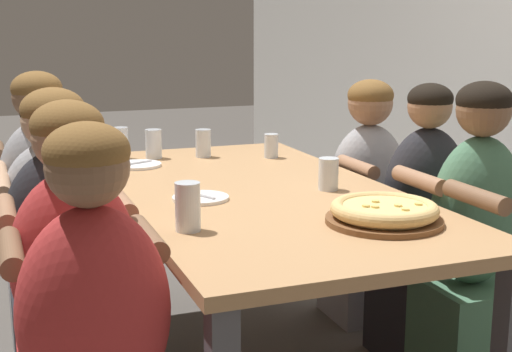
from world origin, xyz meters
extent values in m
cube|color=tan|center=(0.00, 0.00, 0.74)|extent=(1.91, 0.97, 0.04)
cube|color=#4C4C51|center=(-0.90, -0.42, 0.36)|extent=(0.07, 0.07, 0.72)
cube|color=#4C4C51|center=(-0.90, 0.42, 0.36)|extent=(0.07, 0.07, 0.72)
cylinder|color=brown|center=(0.57, 0.20, 0.77)|extent=(0.36, 0.36, 0.02)
torus|color=#DBB26B|center=(0.57, 0.20, 0.81)|extent=(0.33, 0.33, 0.04)
cylinder|color=#E5C675|center=(0.57, 0.20, 0.80)|extent=(0.27, 0.27, 0.04)
cylinder|color=#E5C166|center=(0.60, 0.30, 0.82)|extent=(0.02, 0.02, 0.01)
cylinder|color=#E5C166|center=(0.64, 0.23, 0.82)|extent=(0.02, 0.02, 0.01)
cylinder|color=#E5C166|center=(0.56, 0.14, 0.82)|extent=(0.02, 0.02, 0.01)
cylinder|color=#E5C166|center=(0.52, 0.20, 0.82)|extent=(0.02, 0.02, 0.01)
cylinder|color=#E5C166|center=(0.59, 0.24, 0.82)|extent=(0.02, 0.02, 0.01)
cylinder|color=#E5C166|center=(0.58, 0.16, 0.82)|extent=(0.02, 0.02, 0.01)
cylinder|color=white|center=(-0.59, -0.32, 0.77)|extent=(0.20, 0.20, 0.01)
cube|color=#B7B7BC|center=(-0.59, -0.32, 0.78)|extent=(0.07, 0.13, 0.01)
cylinder|color=white|center=(0.08, -0.24, 0.77)|extent=(0.20, 0.20, 0.01)
cube|color=#B7B7BC|center=(0.08, -0.24, 0.78)|extent=(0.13, 0.07, 0.01)
cylinder|color=silver|center=(0.10, 0.24, 0.82)|extent=(0.07, 0.07, 0.12)
cylinder|color=black|center=(0.10, 0.24, 0.79)|extent=(0.06, 0.06, 0.07)
cylinder|color=silver|center=(-0.79, -0.35, 0.83)|extent=(0.07, 0.07, 0.14)
cylinder|color=black|center=(-0.79, -0.35, 0.80)|extent=(0.06, 0.06, 0.07)
cylinder|color=silver|center=(-0.75, -0.21, 0.83)|extent=(0.07, 0.07, 0.13)
cylinder|color=silver|center=(-0.75, -0.21, 0.80)|extent=(0.07, 0.07, 0.08)
cylinder|color=silver|center=(-0.57, 0.29, 0.82)|extent=(0.06, 0.06, 0.11)
cylinder|color=silver|center=(-0.57, 0.29, 0.79)|extent=(0.06, 0.06, 0.07)
cylinder|color=silver|center=(-0.70, 0.01, 0.82)|extent=(0.07, 0.07, 0.13)
cylinder|color=black|center=(-0.70, 0.01, 0.81)|extent=(0.06, 0.06, 0.09)
cylinder|color=silver|center=(0.43, -0.38, 0.83)|extent=(0.08, 0.08, 0.15)
cylinder|color=silver|center=(0.43, -0.38, 0.80)|extent=(0.07, 0.07, 0.07)
cube|color=#99999E|center=(-0.37, -0.70, 0.22)|extent=(0.32, 0.34, 0.43)
ellipsoid|color=#99999E|center=(-0.37, -0.70, 0.68)|extent=(0.24, 0.36, 0.49)
sphere|color=tan|center=(-0.37, -0.70, 1.01)|extent=(0.18, 0.18, 0.18)
ellipsoid|color=black|center=(-0.37, -0.70, 1.04)|extent=(0.18, 0.18, 0.13)
cylinder|color=tan|center=(-0.57, -0.88, 0.77)|extent=(0.28, 0.06, 0.06)
cylinder|color=tan|center=(-0.57, -0.53, 0.77)|extent=(0.28, 0.06, 0.06)
cube|color=#232328|center=(0.05, 0.70, 0.22)|extent=(0.32, 0.34, 0.43)
ellipsoid|color=#232328|center=(0.05, 0.70, 0.70)|extent=(0.24, 0.36, 0.53)
sphere|color=#9E7051|center=(0.05, 0.70, 1.04)|extent=(0.17, 0.17, 0.17)
ellipsoid|color=black|center=(0.05, 0.70, 1.07)|extent=(0.18, 0.18, 0.12)
cylinder|color=#9E7051|center=(0.25, 0.88, 0.81)|extent=(0.28, 0.06, 0.06)
cylinder|color=#9E7051|center=(0.25, 0.53, 0.81)|extent=(0.28, 0.06, 0.06)
ellipsoid|color=#232328|center=(-0.01, -0.70, 0.69)|extent=(0.24, 0.36, 0.52)
sphere|color=tan|center=(-0.01, -0.70, 1.05)|extent=(0.21, 0.21, 0.21)
ellipsoid|color=brown|center=(-0.01, -0.70, 1.08)|extent=(0.21, 0.21, 0.14)
cylinder|color=tan|center=(-0.21, -0.88, 0.80)|extent=(0.28, 0.06, 0.06)
cylinder|color=tan|center=(-0.21, -0.53, 0.80)|extent=(0.28, 0.06, 0.06)
ellipsoid|color=#B22D2D|center=(0.41, -0.70, 0.70)|extent=(0.24, 0.36, 0.53)
sphere|color=#9E7051|center=(0.41, -0.70, 1.05)|extent=(0.20, 0.20, 0.20)
ellipsoid|color=brown|center=(0.41, -0.70, 1.09)|extent=(0.20, 0.20, 0.14)
cylinder|color=#9E7051|center=(0.21, -0.88, 0.81)|extent=(0.28, 0.06, 0.06)
cylinder|color=#9E7051|center=(0.21, -0.53, 0.81)|extent=(0.28, 0.06, 0.06)
ellipsoid|color=#B22D2D|center=(0.80, -0.70, 0.70)|extent=(0.24, 0.36, 0.52)
sphere|color=brown|center=(0.80, -0.70, 1.05)|extent=(0.19, 0.19, 0.19)
ellipsoid|color=brown|center=(0.80, -0.70, 1.08)|extent=(0.19, 0.19, 0.13)
cylinder|color=brown|center=(0.59, -0.88, 0.80)|extent=(0.28, 0.06, 0.06)
cylinder|color=brown|center=(0.59, -0.53, 0.80)|extent=(0.28, 0.06, 0.06)
cube|color=#99999E|center=(-0.41, 0.70, 0.22)|extent=(0.32, 0.34, 0.43)
ellipsoid|color=#99999E|center=(-0.41, 0.70, 0.67)|extent=(0.24, 0.36, 0.48)
sphere|color=#9E7051|center=(-0.41, 0.70, 1.01)|extent=(0.20, 0.20, 0.20)
ellipsoid|color=brown|center=(-0.41, 0.70, 1.05)|extent=(0.21, 0.21, 0.14)
cylinder|color=#9E7051|center=(-0.21, 0.88, 0.77)|extent=(0.28, 0.06, 0.06)
cylinder|color=#9E7051|center=(-0.21, 0.53, 0.77)|extent=(0.28, 0.06, 0.06)
cube|color=#477556|center=(0.37, 0.70, 0.22)|extent=(0.32, 0.34, 0.43)
ellipsoid|color=#477556|center=(0.37, 0.70, 0.70)|extent=(0.24, 0.36, 0.54)
sphere|color=brown|center=(0.37, 0.70, 1.07)|extent=(0.19, 0.19, 0.19)
ellipsoid|color=black|center=(0.37, 0.70, 1.10)|extent=(0.19, 0.19, 0.13)
cylinder|color=brown|center=(0.57, 0.53, 0.82)|extent=(0.28, 0.06, 0.06)
cube|color=#99999E|center=(-0.74, -0.70, 0.22)|extent=(0.32, 0.34, 0.43)
ellipsoid|color=#99999E|center=(-0.74, -0.70, 0.70)|extent=(0.24, 0.36, 0.52)
sphere|color=brown|center=(-0.74, -0.70, 1.06)|extent=(0.21, 0.21, 0.21)
ellipsoid|color=brown|center=(-0.74, -0.70, 1.09)|extent=(0.21, 0.21, 0.15)
cylinder|color=brown|center=(-0.95, -0.53, 0.80)|extent=(0.28, 0.06, 0.06)
camera|label=1|loc=(2.39, -0.90, 1.36)|focal=50.00mm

